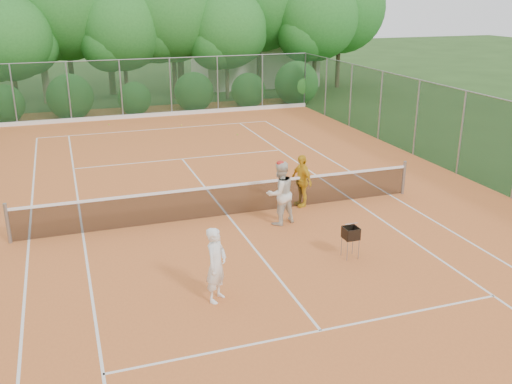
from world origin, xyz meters
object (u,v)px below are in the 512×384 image
at_px(player_center_grp, 280,193).
at_px(player_yellow, 301,181).
at_px(ball_hopper, 351,234).
at_px(player_white, 216,265).

distance_m(player_center_grp, player_yellow, 1.61).
bearing_deg(player_yellow, ball_hopper, -16.43).
bearing_deg(player_white, player_yellow, 2.48).
bearing_deg(player_center_grp, player_white, -128.43).
xyz_separation_m(player_white, ball_hopper, (3.66, 0.93, -0.20)).
distance_m(player_white, player_yellow, 6.12).
height_order(player_white, ball_hopper, player_white).
height_order(player_white, player_yellow, player_white).
relative_size(player_white, ball_hopper, 2.08).
xyz_separation_m(player_yellow, ball_hopper, (-0.30, -3.74, -0.18)).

